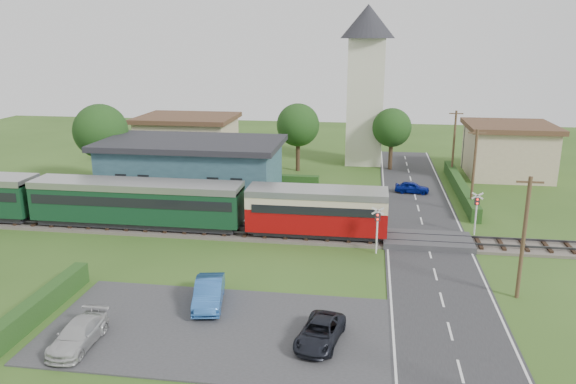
# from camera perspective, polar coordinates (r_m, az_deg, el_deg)

# --- Properties ---
(ground) EXTENTS (120.00, 120.00, 0.00)m
(ground) POSITION_cam_1_polar(r_m,az_deg,el_deg) (39.42, -0.46, -5.53)
(ground) COLOR #2D4C19
(railway_track) EXTENTS (76.00, 3.20, 0.49)m
(railway_track) POSITION_cam_1_polar(r_m,az_deg,el_deg) (41.23, -0.03, -4.40)
(railway_track) COLOR #4C443D
(railway_track) RESTS_ON ground
(road) EXTENTS (6.00, 70.00, 0.05)m
(road) POSITION_cam_1_polar(r_m,az_deg,el_deg) (39.23, 14.22, -6.09)
(road) COLOR #28282B
(road) RESTS_ON ground
(car_park) EXTENTS (17.00, 9.00, 0.08)m
(car_park) POSITION_cam_1_polar(r_m,az_deg,el_deg) (29.04, -7.23, -13.67)
(car_park) COLOR #333335
(car_park) RESTS_ON ground
(crossing_deck) EXTENTS (6.20, 3.40, 0.45)m
(crossing_deck) POSITION_cam_1_polar(r_m,az_deg,el_deg) (41.03, 13.97, -4.81)
(crossing_deck) COLOR #333335
(crossing_deck) RESTS_ON ground
(platform) EXTENTS (30.00, 3.00, 0.45)m
(platform) POSITION_cam_1_polar(r_m,az_deg,el_deg) (46.55, -11.72, -2.24)
(platform) COLOR gray
(platform) RESTS_ON ground
(equipment_hut) EXTENTS (2.30, 2.30, 2.55)m
(equipment_hut) POSITION_cam_1_polar(r_m,az_deg,el_deg) (49.41, -20.57, -0.05)
(equipment_hut) COLOR beige
(equipment_hut) RESTS_ON platform
(station_building) EXTENTS (16.00, 9.00, 5.30)m
(station_building) POSITION_cam_1_polar(r_m,az_deg,el_deg) (51.18, -9.68, 2.33)
(station_building) COLOR #294751
(station_building) RESTS_ON ground
(train) EXTENTS (43.20, 2.90, 3.40)m
(train) POSITION_cam_1_polar(r_m,az_deg,el_deg) (45.03, -18.81, -0.76)
(train) COLOR #232328
(train) RESTS_ON ground
(church_tower) EXTENTS (6.00, 6.00, 17.60)m
(church_tower) POSITION_cam_1_polar(r_m,az_deg,el_deg) (64.48, 7.95, 11.85)
(church_tower) COLOR beige
(church_tower) RESTS_ON ground
(house_west) EXTENTS (10.80, 8.80, 5.50)m
(house_west) POSITION_cam_1_polar(r_m,az_deg,el_deg) (65.74, -10.11, 5.29)
(house_west) COLOR tan
(house_west) RESTS_ON ground
(house_east) EXTENTS (8.80, 8.80, 5.50)m
(house_east) POSITION_cam_1_polar(r_m,az_deg,el_deg) (63.06, 21.43, 4.04)
(house_east) COLOR tan
(house_east) RESTS_ON ground
(hedge_carpark) EXTENTS (0.80, 9.00, 1.20)m
(hedge_carpark) POSITION_cam_1_polar(r_m,az_deg,el_deg) (32.48, -23.93, -10.56)
(hedge_carpark) COLOR #193814
(hedge_carpark) RESTS_ON ground
(hedge_roadside) EXTENTS (0.80, 18.00, 1.20)m
(hedge_roadside) POSITION_cam_1_polar(r_m,az_deg,el_deg) (54.74, 17.08, 0.46)
(hedge_roadside) COLOR #193814
(hedge_roadside) RESTS_ON ground
(hedge_station) EXTENTS (22.00, 0.80, 1.30)m
(hedge_station) POSITION_cam_1_polar(r_m,az_deg,el_deg) (55.83, -8.18, 1.34)
(hedge_station) COLOR #193814
(hedge_station) RESTS_ON ground
(tree_a) EXTENTS (5.20, 5.20, 8.00)m
(tree_a) POSITION_cam_1_polar(r_m,az_deg,el_deg) (57.21, -18.49, 5.88)
(tree_a) COLOR #332316
(tree_a) RESTS_ON ground
(tree_b) EXTENTS (4.60, 4.60, 7.34)m
(tree_b) POSITION_cam_1_polar(r_m,az_deg,el_deg) (60.55, 1.02, 6.81)
(tree_b) COLOR #332316
(tree_b) RESTS_ON ground
(tree_c) EXTENTS (4.20, 4.20, 6.78)m
(tree_c) POSITION_cam_1_polar(r_m,az_deg,el_deg) (62.13, 10.51, 6.43)
(tree_c) COLOR #332316
(tree_c) RESTS_ON ground
(utility_pole_b) EXTENTS (1.40, 0.22, 7.00)m
(utility_pole_b) POSITION_cam_1_polar(r_m,az_deg,el_deg) (33.23, 22.83, -4.20)
(utility_pole_b) COLOR #473321
(utility_pole_b) RESTS_ON ground
(utility_pole_c) EXTENTS (1.40, 0.22, 7.00)m
(utility_pole_c) POSITION_cam_1_polar(r_m,az_deg,el_deg) (48.29, 18.36, 2.11)
(utility_pole_c) COLOR #473321
(utility_pole_c) RESTS_ON ground
(utility_pole_d) EXTENTS (1.40, 0.22, 7.00)m
(utility_pole_d) POSITION_cam_1_polar(r_m,az_deg,el_deg) (59.90, 16.50, 4.73)
(utility_pole_d) COLOR #473321
(utility_pole_d) RESTS_ON ground
(crossing_signal_near) EXTENTS (0.84, 0.28, 3.28)m
(crossing_signal_near) POSITION_cam_1_polar(r_m,az_deg,el_deg) (37.90, 9.06, -3.16)
(crossing_signal_near) COLOR silver
(crossing_signal_near) RESTS_ON ground
(crossing_signal_far) EXTENTS (0.84, 0.28, 3.28)m
(crossing_signal_far) POSITION_cam_1_polar(r_m,az_deg,el_deg) (43.21, 18.61, -1.47)
(crossing_signal_far) COLOR silver
(crossing_signal_far) RESTS_ON ground
(streetlamp_west) EXTENTS (0.30, 0.30, 5.15)m
(streetlamp_west) POSITION_cam_1_polar(r_m,az_deg,el_deg) (63.77, -17.54, 4.73)
(streetlamp_west) COLOR #3F3F47
(streetlamp_west) RESTS_ON ground
(streetlamp_east) EXTENTS (0.30, 0.30, 5.15)m
(streetlamp_east) POSITION_cam_1_polar(r_m,az_deg,el_deg) (65.14, 17.45, 4.95)
(streetlamp_east) COLOR #3F3F47
(streetlamp_east) RESTS_ON ground
(car_on_road) EXTENTS (3.26, 1.58, 1.07)m
(car_on_road) POSITION_cam_1_polar(r_m,az_deg,el_deg) (53.62, 12.49, 0.46)
(car_on_road) COLOR navy
(car_on_road) RESTS_ON road
(car_park_blue) EXTENTS (2.21, 4.38, 1.38)m
(car_park_blue) POSITION_cam_1_polar(r_m,az_deg,el_deg) (31.12, -8.05, -10.10)
(car_park_blue) COLOR #265599
(car_park_blue) RESTS_ON car_park
(car_park_silver) EXTENTS (1.64, 4.00, 1.16)m
(car_park_silver) POSITION_cam_1_polar(r_m,az_deg,el_deg) (28.86, -20.54, -13.41)
(car_park_silver) COLOR #BABABA
(car_park_silver) RESTS_ON car_park
(car_park_dark) EXTENTS (2.45, 4.14, 1.08)m
(car_park_dark) POSITION_cam_1_polar(r_m,az_deg,el_deg) (27.42, 3.26, -14.05)
(car_park_dark) COLOR black
(car_park_dark) RESTS_ON car_park
(pedestrian_near) EXTENTS (0.67, 0.49, 1.71)m
(pedestrian_near) POSITION_cam_1_polar(r_m,az_deg,el_deg) (44.45, -2.78, -1.32)
(pedestrian_near) COLOR gray
(pedestrian_near) RESTS_ON platform
(pedestrian_far) EXTENTS (0.79, 0.88, 1.50)m
(pedestrian_far) POSITION_cam_1_polar(r_m,az_deg,el_deg) (47.40, -16.81, -1.04)
(pedestrian_far) COLOR gray
(pedestrian_far) RESTS_ON platform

